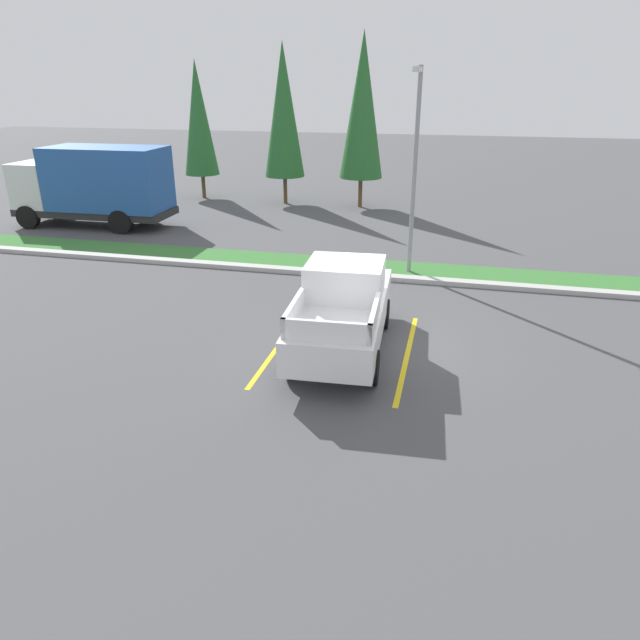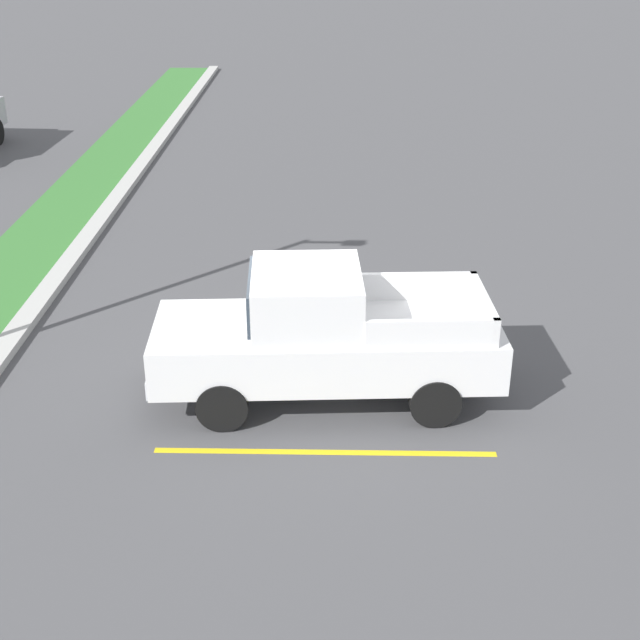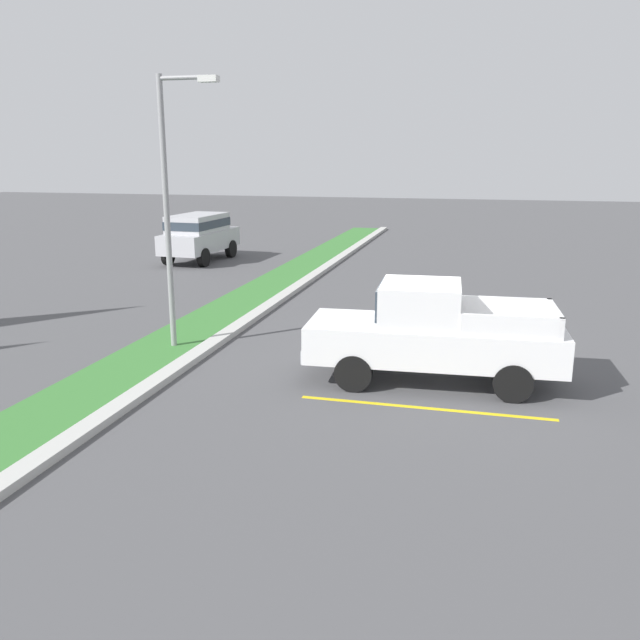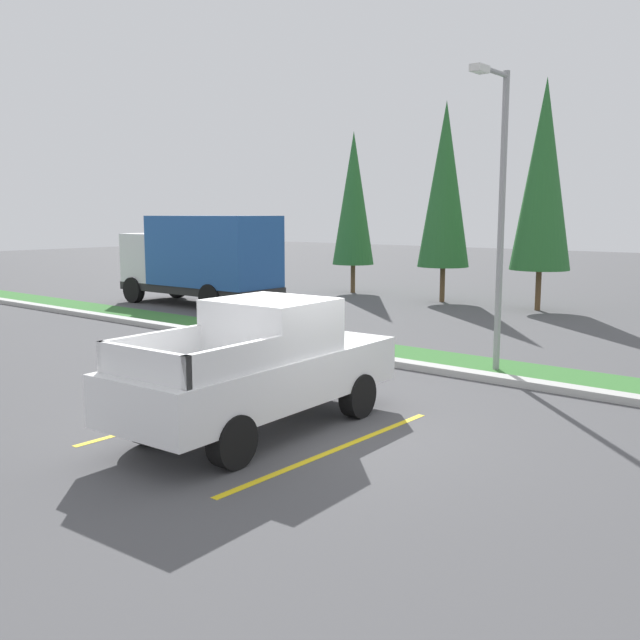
% 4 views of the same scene
% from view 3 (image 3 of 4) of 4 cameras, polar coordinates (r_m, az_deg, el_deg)
% --- Properties ---
extents(ground_plane, '(120.00, 120.00, 0.00)m').
position_cam_3_polar(ground_plane, '(14.93, 7.98, -4.09)').
color(ground_plane, '#4C4C4F').
extents(parking_line_near, '(0.12, 4.80, 0.01)m').
position_cam_3_polar(parking_line_near, '(12.62, 9.09, -7.56)').
color(parking_line_near, yellow).
rests_on(parking_line_near, ground).
extents(parking_line_far, '(0.12, 4.80, 0.01)m').
position_cam_3_polar(parking_line_far, '(15.54, 10.18, -3.42)').
color(parking_line_far, yellow).
rests_on(parking_line_far, ground).
extents(curb_strip, '(56.00, 0.40, 0.15)m').
position_cam_3_polar(curb_strip, '(16.18, -9.90, -2.45)').
color(curb_strip, '#B2B2AD').
rests_on(curb_strip, ground).
extents(grass_median, '(56.00, 1.80, 0.06)m').
position_cam_3_polar(grass_median, '(16.66, -13.35, -2.30)').
color(grass_median, '#387533').
rests_on(grass_median, ground).
extents(pickup_truck_main, '(2.19, 5.33, 2.10)m').
position_cam_3_polar(pickup_truck_main, '(13.77, 9.66, -1.19)').
color(pickup_truck_main, black).
rests_on(pickup_truck_main, ground).
extents(suv_distant, '(4.68, 2.13, 2.10)m').
position_cam_3_polar(suv_distant, '(29.99, -10.46, 7.39)').
color(suv_distant, black).
rests_on(suv_distant, ground).
extents(street_light, '(0.24, 1.49, 6.41)m').
position_cam_3_polar(street_light, '(15.98, -12.74, 10.61)').
color(street_light, gray).
rests_on(street_light, ground).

